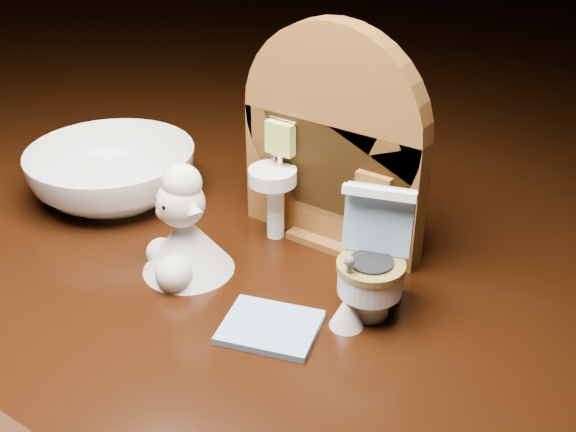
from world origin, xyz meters
name	(u,v)px	position (x,y,z in m)	size (l,w,h in m)	color
backdrop_panel	(331,151)	(0.00, 0.06, 0.07)	(0.13, 0.05, 0.15)	brown
toy_toilet	(374,266)	(0.06, 0.01, 0.03)	(0.05, 0.05, 0.08)	white
bath_mat	(270,327)	(0.03, -0.04, 0.00)	(0.05, 0.04, 0.00)	#7CA3C4
toilet_brush	(347,308)	(0.06, -0.01, 0.01)	(0.02, 0.02, 0.05)	white
plush_lamb	(184,235)	(-0.05, -0.02, 0.03)	(0.06, 0.06, 0.08)	silver
ceramic_bowl	(112,174)	(-0.17, 0.02, 0.02)	(0.12, 0.12, 0.04)	white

